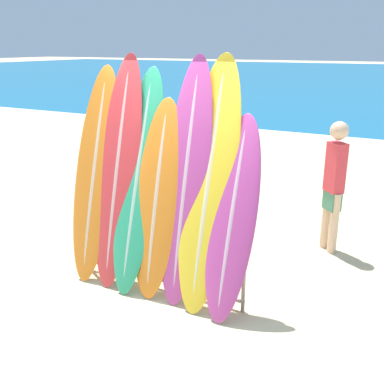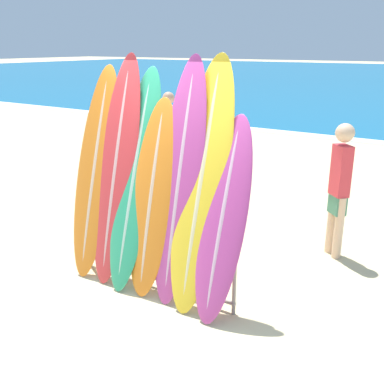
% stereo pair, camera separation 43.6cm
% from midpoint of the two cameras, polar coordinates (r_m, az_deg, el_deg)
% --- Properties ---
extents(ground_plane, '(160.00, 160.00, 0.00)m').
position_cam_midpoint_polar(ground_plane, '(5.06, -6.15, -13.63)').
color(ground_plane, beige).
extents(surfboard_rack, '(2.07, 0.04, 0.91)m').
position_cam_midpoint_polar(surfboard_rack, '(5.06, -6.72, -7.32)').
color(surfboard_rack, gray).
rests_on(surfboard_rack, ground_plane).
extents(surfboard_slot_0, '(0.56, 0.76, 2.46)m').
position_cam_midpoint_polar(surfboard_slot_0, '(5.37, -14.48, 2.13)').
color(surfboard_slot_0, orange).
rests_on(surfboard_slot_0, ground_plane).
extents(surfboard_slot_1, '(0.53, 0.77, 2.59)m').
position_cam_midpoint_polar(surfboard_slot_1, '(5.15, -11.76, 2.45)').
color(surfboard_slot_1, red).
rests_on(surfboard_slot_1, ground_plane).
extents(surfboard_slot_2, '(0.52, 0.85, 2.45)m').
position_cam_midpoint_polar(surfboard_slot_2, '(5.01, -9.36, 1.31)').
color(surfboard_slot_2, '#289E70').
rests_on(surfboard_slot_2, ground_plane).
extents(surfboard_slot_3, '(0.54, 0.62, 2.15)m').
position_cam_midpoint_polar(surfboard_slot_3, '(4.85, -6.98, -1.05)').
color(surfboard_slot_3, orange).
rests_on(surfboard_slot_3, ground_plane).
extents(surfboard_slot_4, '(0.51, 0.70, 2.59)m').
position_cam_midpoint_polar(surfboard_slot_4, '(4.67, -3.47, 1.13)').
color(surfboard_slot_4, '#B23D8E').
rests_on(surfboard_slot_4, ground_plane).
extents(surfboard_slot_5, '(0.59, 0.84, 2.60)m').
position_cam_midpoint_polar(surfboard_slot_5, '(4.56, -0.59, 0.85)').
color(surfboard_slot_5, yellow).
rests_on(surfboard_slot_5, ground_plane).
extents(surfboard_slot_6, '(0.50, 0.74, 2.03)m').
position_cam_midpoint_polar(surfboard_slot_6, '(4.45, 2.37, -3.48)').
color(surfboard_slot_6, '#B23D8E').
rests_on(surfboard_slot_6, ground_plane).
extents(person_near_water, '(0.29, 0.29, 1.75)m').
position_cam_midpoint_polar(person_near_water, '(6.06, 15.64, 1.17)').
color(person_near_water, beige).
rests_on(person_near_water, ground_plane).
extents(person_mid_beach, '(0.29, 0.30, 1.78)m').
position_cam_midpoint_polar(person_mid_beach, '(9.16, -6.28, 7.45)').
color(person_mid_beach, tan).
rests_on(person_mid_beach, ground_plane).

